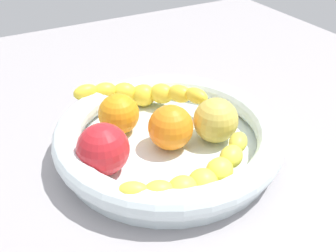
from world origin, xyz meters
TOP-DOWN VIEW (x-y plane):
  - kitchen_counter at (0.00, 0.00)cm, footprint 120.00×120.00cm
  - fruit_bowl at (0.00, 0.00)cm, footprint 32.51×32.51cm
  - banana_draped_left at (-10.66, 1.07)cm, footprint 13.37×18.68cm
  - banana_draped_right at (10.54, -1.58)cm, footprint 7.73×20.62cm
  - orange_front at (-6.26, -4.88)cm, footprint 6.09×6.09cm
  - orange_mid_left at (0.78, 0.31)cm, footprint 6.41×6.41cm
  - apple_yellow at (2.31, 6.54)cm, footprint 6.50×6.50cm
  - tomato_red at (1.27, -10.16)cm, footprint 6.86×6.86cm

SIDE VIEW (x-z plane):
  - kitchen_counter at x=0.00cm, z-range 0.00..3.00cm
  - fruit_bowl at x=0.00cm, z-range 3.09..8.29cm
  - banana_draped_right at x=10.54cm, z-range 4.80..8.99cm
  - banana_draped_left at x=-10.66cm, z-range 4.78..9.79cm
  - orange_front at x=-6.26cm, z-range 4.51..10.60cm
  - orange_mid_left at x=0.78cm, z-range 4.51..10.92cm
  - apple_yellow at x=2.31cm, z-range 4.51..11.01cm
  - tomato_red at x=1.27cm, z-range 4.51..11.37cm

